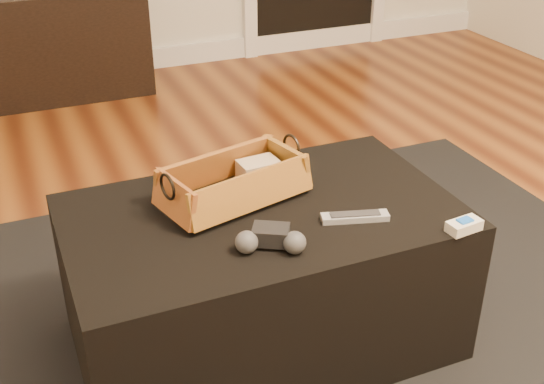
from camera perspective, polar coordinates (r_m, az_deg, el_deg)
name	(u,v)px	position (r m, az deg, el deg)	size (l,w,h in m)	color
baseboard	(114,63)	(4.15, -13.09, 10.46)	(5.00, 0.04, 0.12)	white
media_cabinet	(6,48)	(3.82, -21.36, 11.15)	(1.42, 0.45, 0.56)	black
area_rug	(270,350)	(1.95, -0.20, -13.10)	(2.60, 2.00, 0.01)	black
ottoman	(262,278)	(1.86, -0.82, -7.17)	(1.00, 0.60, 0.42)	black
tv_remote	(231,196)	(1.76, -3.46, -0.32)	(0.20, 0.05, 0.02)	black
cloth_bundle	(259,171)	(1.84, -1.14, 1.80)	(0.11, 0.07, 0.06)	tan
wicker_basket	(234,184)	(1.77, -3.23, 0.65)	(0.42, 0.29, 0.14)	#A35724
game_controller	(271,239)	(1.57, -0.11, -3.98)	(0.17, 0.13, 0.05)	black
silver_remote	(355,217)	(1.71, 6.96, -2.07)	(0.17, 0.08, 0.02)	#A2A4AA
cream_gadget	(464,226)	(1.71, 15.78, -2.72)	(0.09, 0.05, 0.03)	silver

